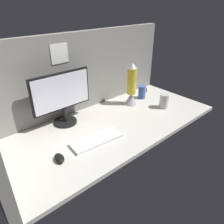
# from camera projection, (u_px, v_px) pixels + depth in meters

# --- Properties ---
(ground_plane) EXTENTS (1.80, 0.80, 0.03)m
(ground_plane) POSITION_uv_depth(u_px,v_px,m) (110.00, 125.00, 1.70)
(ground_plane) COLOR beige
(cubicle_wall_back) EXTENTS (1.80, 0.06, 0.66)m
(cubicle_wall_back) POSITION_uv_depth(u_px,v_px,m) (81.00, 73.00, 1.78)
(cubicle_wall_back) COLOR gray
(cubicle_wall_back) RESTS_ON ground_plane
(monitor) EXTENTS (0.48, 0.18, 0.41)m
(monitor) POSITION_uv_depth(u_px,v_px,m) (62.00, 96.00, 1.60)
(monitor) COLOR black
(monitor) RESTS_ON ground_plane
(keyboard) EXTENTS (0.38, 0.17, 0.02)m
(keyboard) POSITION_uv_depth(u_px,v_px,m) (97.00, 140.00, 1.48)
(keyboard) COLOR silver
(keyboard) RESTS_ON ground_plane
(mouse) EXTENTS (0.07, 0.10, 0.03)m
(mouse) POSITION_uv_depth(u_px,v_px,m) (59.00, 158.00, 1.30)
(mouse) COLOR black
(mouse) RESTS_ON ground_plane
(mug_ceramic_blue) EXTENTS (0.11, 0.07, 0.13)m
(mug_ceramic_blue) POSITION_uv_depth(u_px,v_px,m) (142.00, 92.00, 2.09)
(mug_ceramic_blue) COLOR #38569E
(mug_ceramic_blue) RESTS_ON ground_plane
(mug_steel) EXTENTS (0.08, 0.08, 0.13)m
(mug_steel) POSITION_uv_depth(u_px,v_px,m) (164.00, 101.00, 1.91)
(mug_steel) COLOR #B2B2B7
(mug_steel) RESTS_ON ground_plane
(lava_lamp) EXTENTS (0.12, 0.12, 0.39)m
(lava_lamp) POSITION_uv_depth(u_px,v_px,m) (132.00, 88.00, 1.93)
(lava_lamp) COLOR #A5A5AD
(lava_lamp) RESTS_ON ground_plane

